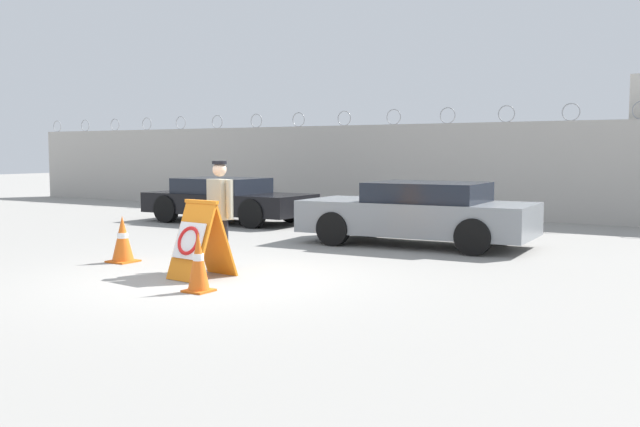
{
  "coord_description": "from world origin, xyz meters",
  "views": [
    {
      "loc": [
        6.76,
        -7.86,
        1.86
      ],
      "look_at": [
        0.97,
        1.44,
        0.9
      ],
      "focal_mm": 40.0,
      "sensor_mm": 36.0,
      "label": 1
    }
  ],
  "objects_px": {
    "barricade_sign": "(199,239)",
    "parked_car_front_coupe": "(227,199)",
    "traffic_cone_mid": "(198,262)",
    "traffic_cone_near": "(123,239)",
    "parked_car_rear_sedan": "(419,213)",
    "security_guard": "(220,210)"
  },
  "relations": [
    {
      "from": "barricade_sign",
      "to": "parked_car_front_coupe",
      "type": "xyz_separation_m",
      "value": [
        -4.88,
        6.61,
        0.03
      ]
    },
    {
      "from": "traffic_cone_mid",
      "to": "parked_car_front_coupe",
      "type": "relative_size",
      "value": 0.18
    },
    {
      "from": "barricade_sign",
      "to": "traffic_cone_near",
      "type": "xyz_separation_m",
      "value": [
        -2.11,
        0.47,
        -0.18
      ]
    },
    {
      "from": "traffic_cone_mid",
      "to": "parked_car_rear_sedan",
      "type": "relative_size",
      "value": 0.17
    },
    {
      "from": "parked_car_rear_sedan",
      "to": "parked_car_front_coupe",
      "type": "bearing_deg",
      "value": -17.64
    },
    {
      "from": "traffic_cone_near",
      "to": "security_guard",
      "type": "bearing_deg",
      "value": 6.55
    },
    {
      "from": "security_guard",
      "to": "traffic_cone_near",
      "type": "distance_m",
      "value": 2.03
    },
    {
      "from": "barricade_sign",
      "to": "parked_car_front_coupe",
      "type": "distance_m",
      "value": 8.22
    },
    {
      "from": "traffic_cone_near",
      "to": "barricade_sign",
      "type": "bearing_deg",
      "value": -12.52
    },
    {
      "from": "traffic_cone_near",
      "to": "traffic_cone_mid",
      "type": "relative_size",
      "value": 0.97
    },
    {
      "from": "traffic_cone_near",
      "to": "parked_car_front_coupe",
      "type": "bearing_deg",
      "value": 114.32
    },
    {
      "from": "barricade_sign",
      "to": "parked_car_front_coupe",
      "type": "bearing_deg",
      "value": 133.39
    },
    {
      "from": "barricade_sign",
      "to": "traffic_cone_mid",
      "type": "height_order",
      "value": "barricade_sign"
    },
    {
      "from": "parked_car_front_coupe",
      "to": "parked_car_rear_sedan",
      "type": "bearing_deg",
      "value": -15.43
    },
    {
      "from": "traffic_cone_mid",
      "to": "parked_car_front_coupe",
      "type": "bearing_deg",
      "value": 126.95
    },
    {
      "from": "parked_car_front_coupe",
      "to": "parked_car_rear_sedan",
      "type": "height_order",
      "value": "parked_car_rear_sedan"
    },
    {
      "from": "barricade_sign",
      "to": "traffic_cone_mid",
      "type": "relative_size",
      "value": 1.43
    },
    {
      "from": "barricade_sign",
      "to": "traffic_cone_near",
      "type": "relative_size",
      "value": 1.47
    },
    {
      "from": "traffic_cone_mid",
      "to": "parked_car_front_coupe",
      "type": "distance_m",
      "value": 9.25
    },
    {
      "from": "traffic_cone_near",
      "to": "parked_car_rear_sedan",
      "type": "xyz_separation_m",
      "value": [
        3.33,
        4.61,
        0.25
      ]
    },
    {
      "from": "traffic_cone_near",
      "to": "parked_car_front_coupe",
      "type": "distance_m",
      "value": 6.74
    },
    {
      "from": "parked_car_front_coupe",
      "to": "parked_car_rear_sedan",
      "type": "relative_size",
      "value": 0.97
    }
  ]
}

